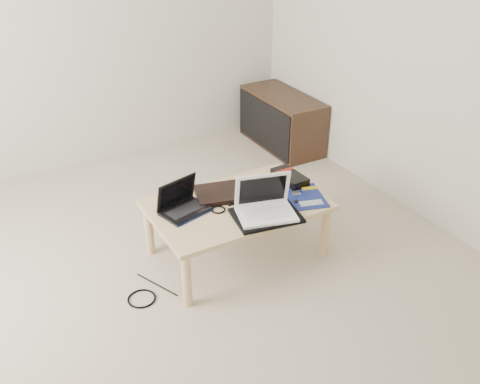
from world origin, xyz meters
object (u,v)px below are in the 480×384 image
gpu_box (290,177)px  coffee_table (237,210)px  netbook (182,205)px  white_laptop (265,206)px  media_cabinet (281,121)px

gpu_box → coffee_table: bearing=-170.3°
netbook → white_laptop: (0.42, -0.30, 0.03)m
coffee_table → gpu_box: gpu_box is taller
netbook → media_cabinet: bearing=38.6°
netbook → gpu_box: (0.80, -0.01, -0.01)m
media_cabinet → white_laptop: white_laptop is taller
gpu_box → media_cabinet: bearing=58.7°
coffee_table → netbook: size_ratio=3.32×
coffee_table → gpu_box: (0.46, 0.08, 0.08)m
coffee_table → white_laptop: (0.08, -0.22, 0.12)m
coffee_table → media_cabinet: 1.81m
coffee_table → white_laptop: 0.26m
white_laptop → media_cabinet: bearing=53.6°
coffee_table → netbook: netbook is taller
coffee_table → gpu_box: size_ratio=3.94×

